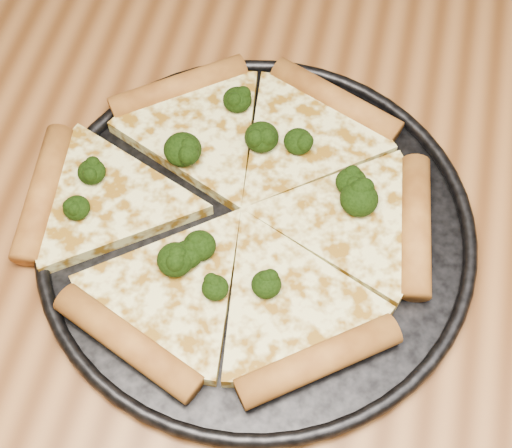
# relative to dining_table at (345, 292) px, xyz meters

# --- Properties ---
(dining_table) EXTENTS (1.20, 0.90, 0.75)m
(dining_table) POSITION_rel_dining_table_xyz_m (0.00, 0.00, 0.00)
(dining_table) COLOR brown
(dining_table) RESTS_ON ground
(pizza_pan) EXTENTS (0.39, 0.39, 0.02)m
(pizza_pan) POSITION_rel_dining_table_xyz_m (-0.09, -0.00, 0.10)
(pizza_pan) COLOR black
(pizza_pan) RESTS_ON dining_table
(pizza) EXTENTS (0.38, 0.36, 0.03)m
(pizza) POSITION_rel_dining_table_xyz_m (-0.11, 0.01, 0.11)
(pizza) COLOR #E5E08C
(pizza) RESTS_ON pizza_pan
(broccoli_florets) EXTENTS (0.27, 0.22, 0.03)m
(broccoli_florets) POSITION_rel_dining_table_xyz_m (-0.11, 0.02, 0.12)
(broccoli_florets) COLOR black
(broccoli_florets) RESTS_ON pizza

